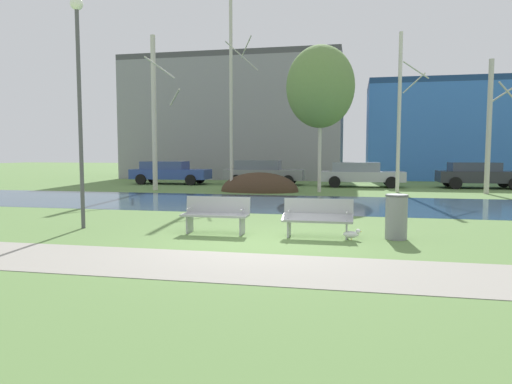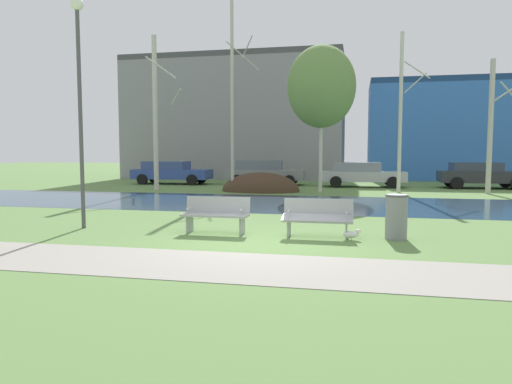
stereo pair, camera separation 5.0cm
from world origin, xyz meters
The scene contains 20 objects.
ground_plane centered at (0.00, 10.00, 0.00)m, with size 120.00×120.00×0.00m, color #5B7F42.
paved_path_strip centered at (0.00, -2.11, 0.01)m, with size 60.00×2.12×0.01m, color gray.
river_band centered at (0.00, 7.97, 0.00)m, with size 80.00×6.43×0.01m, color #2D475B.
soil_mound centered at (-2.60, 13.08, 0.00)m, with size 3.90×2.53×1.90m, color #423021.
bench_left centered at (-1.22, 1.01, 0.47)m, with size 1.60×0.57×0.87m.
bench_right centered at (1.22, 1.01, 0.47)m, with size 1.60×0.56×0.87m.
trash_bin centered at (2.96, 1.12, 0.52)m, with size 0.51×0.51×1.01m.
seagull centered at (1.99, 0.79, 0.13)m, with size 0.42×0.16×0.25m.
streetlamp centered at (-4.77, 1.04, 3.81)m, with size 0.32×0.32×5.77m.
birch_far_left centered at (-7.95, 12.74, 3.98)m, with size 1.63×2.70×7.80m.
birch_left centered at (-3.87, 12.57, 4.78)m, with size 1.46×2.41×9.37m.
birch_center_left centered at (0.35, 13.28, 5.08)m, with size 3.28×3.28×7.05m.
birch_center centered at (4.11, 13.96, 3.91)m, with size 1.41×2.44×7.64m.
birch_center_right centered at (8.14, 13.98, 3.21)m, with size 1.36×2.37×6.22m.
parked_van_nearest_blue centered at (-9.11, 17.32, 0.75)m, with size 4.77×2.07×1.39m.
parked_sedan_second_grey centered at (-3.35, 17.78, 0.77)m, with size 4.68×2.04×1.46m.
parked_hatch_third_silver centered at (2.35, 17.28, 0.74)m, with size 4.61×2.00×1.38m.
parked_wagon_fourth_dark centered at (8.60, 17.55, 0.75)m, with size 4.43×2.09×1.40m.
building_grey_warehouse centered at (-6.97, 25.86, 4.49)m, with size 16.05×7.82×8.97m.
building_blue_store centered at (9.09, 26.69, 3.49)m, with size 12.38×6.63×6.98m.
Camera 1 is at (2.02, -9.72, 1.94)m, focal length 32.94 mm.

